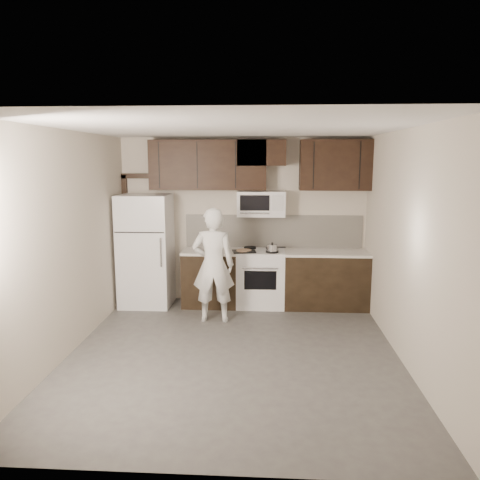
# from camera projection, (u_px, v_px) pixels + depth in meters

# --- Properties ---
(floor) EXTENTS (4.50, 4.50, 0.00)m
(floor) POSITION_uv_depth(u_px,v_px,m) (233.00, 353.00, 5.74)
(floor) COLOR #494745
(floor) RESTS_ON ground
(back_wall) EXTENTS (4.00, 0.00, 4.00)m
(back_wall) POSITION_uv_depth(u_px,v_px,m) (243.00, 221.00, 7.72)
(back_wall) COLOR beige
(back_wall) RESTS_ON ground
(ceiling) EXTENTS (4.50, 4.50, 0.00)m
(ceiling) POSITION_uv_depth(u_px,v_px,m) (233.00, 128.00, 5.28)
(ceiling) COLOR white
(ceiling) RESTS_ON back_wall
(counter_run) EXTENTS (2.95, 0.64, 0.91)m
(counter_run) POSITION_uv_depth(u_px,v_px,m) (279.00, 278.00, 7.53)
(counter_run) COLOR black
(counter_run) RESTS_ON floor
(stove) EXTENTS (0.76, 0.66, 0.94)m
(stove) POSITION_uv_depth(u_px,v_px,m) (261.00, 278.00, 7.55)
(stove) COLOR white
(stove) RESTS_ON floor
(backsplash) EXTENTS (2.90, 0.02, 0.54)m
(backsplash) POSITION_uv_depth(u_px,v_px,m) (273.00, 231.00, 7.71)
(backsplash) COLOR beige
(backsplash) RESTS_ON counter_run
(upper_cabinets) EXTENTS (3.48, 0.35, 0.78)m
(upper_cabinets) POSITION_uv_depth(u_px,v_px,m) (256.00, 164.00, 7.38)
(upper_cabinets) COLOR black
(upper_cabinets) RESTS_ON back_wall
(microwave) EXTENTS (0.76, 0.42, 0.40)m
(microwave) POSITION_uv_depth(u_px,v_px,m) (261.00, 204.00, 7.46)
(microwave) COLOR white
(microwave) RESTS_ON upper_cabinets
(refrigerator) EXTENTS (0.80, 0.76, 1.80)m
(refrigerator) POSITION_uv_depth(u_px,v_px,m) (146.00, 250.00, 7.53)
(refrigerator) COLOR white
(refrigerator) RESTS_ON floor
(door_trim) EXTENTS (0.50, 0.08, 2.12)m
(door_trim) POSITION_uv_depth(u_px,v_px,m) (129.00, 226.00, 7.81)
(door_trim) COLOR black
(door_trim) RESTS_ON floor
(saucepan) EXTENTS (0.30, 0.17, 0.16)m
(saucepan) POSITION_uv_depth(u_px,v_px,m) (272.00, 248.00, 7.30)
(saucepan) COLOR silver
(saucepan) RESTS_ON stove
(baking_tray) EXTENTS (0.40, 0.33, 0.02)m
(baking_tray) POSITION_uv_depth(u_px,v_px,m) (244.00, 251.00, 7.35)
(baking_tray) COLOR black
(baking_tray) RESTS_ON counter_run
(pizza) EXTENTS (0.28, 0.28, 0.02)m
(pizza) POSITION_uv_depth(u_px,v_px,m) (244.00, 250.00, 7.35)
(pizza) COLOR #D2B18C
(pizza) RESTS_ON baking_tray
(person) EXTENTS (0.63, 0.43, 1.68)m
(person) POSITION_uv_depth(u_px,v_px,m) (213.00, 265.00, 6.77)
(person) COLOR white
(person) RESTS_ON floor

